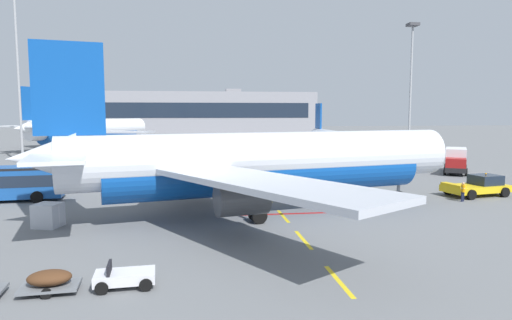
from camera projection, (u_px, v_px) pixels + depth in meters
ground at (430, 176)px, 54.82m from camera, size 400.00×400.00×0.00m
apron_paint_markings at (254, 182)px, 49.72m from camera, size 8.00×96.40×0.01m
airliner_foreground at (263, 162)px, 33.97m from camera, size 34.59×33.82×12.20m
pushback_tug at (478, 186)px, 41.65m from camera, size 6.42×4.04×2.08m
airliner_mid_left at (89, 130)px, 95.38m from camera, size 30.56×32.69×12.38m
airliner_far_center at (336, 142)px, 72.44m from camera, size 26.58×26.60×9.36m
catering_truck at (73, 165)px, 51.42m from camera, size 7.06×2.81×3.14m
ground_power_truck at (456, 160)px, 57.05m from camera, size 5.71×7.22×3.14m
baggage_train at (12, 283)px, 18.86m from camera, size 11.68×2.39×1.14m
ground_crew_worker at (463, 190)px, 38.84m from camera, size 0.37×0.63×1.70m
uld_cargo_container at (48, 215)px, 30.18m from camera, size 1.97×1.94×1.60m
apron_light_mast_near at (17, 50)px, 63.53m from camera, size 1.80×1.80×26.65m
apron_light_mast_far at (411, 74)px, 78.27m from camera, size 1.80×1.80×23.04m
terminal_satellite at (200, 112)px, 180.52m from camera, size 89.49×27.35×17.15m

